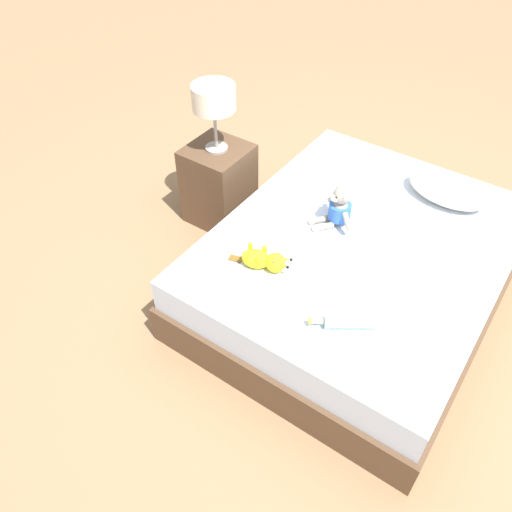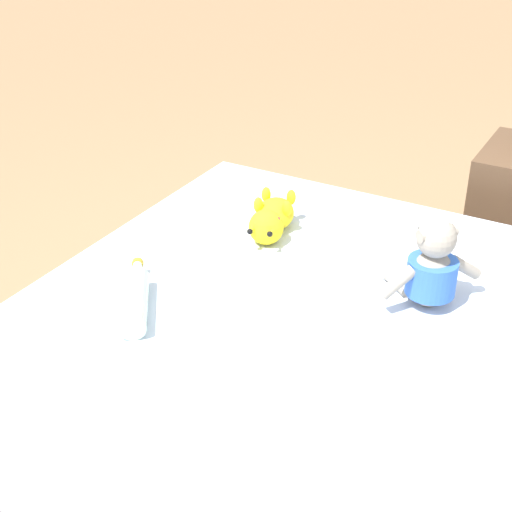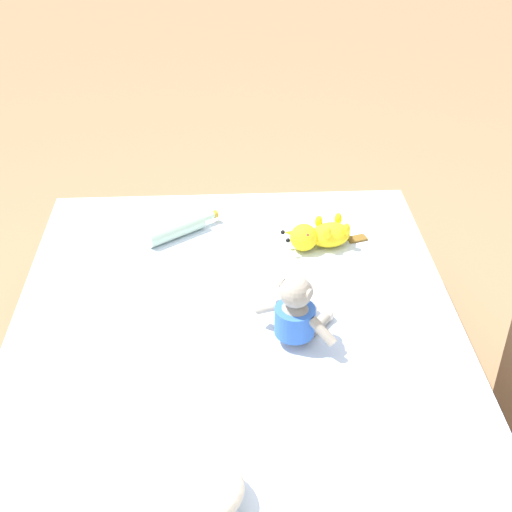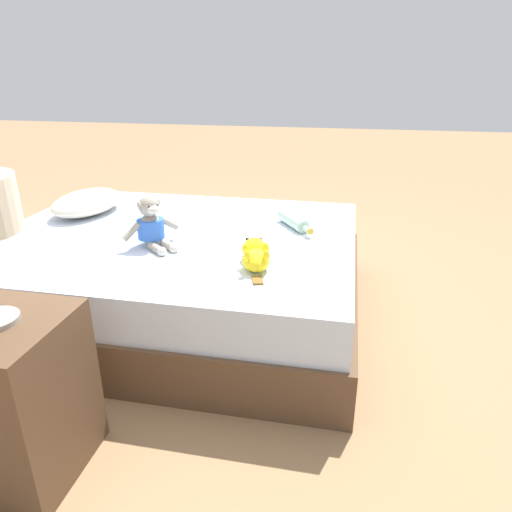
# 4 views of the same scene
# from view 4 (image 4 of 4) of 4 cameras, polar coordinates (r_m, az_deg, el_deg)

# --- Properties ---
(ground_plane) EXTENTS (16.00, 16.00, 0.00)m
(ground_plane) POSITION_cam_4_polar(r_m,az_deg,el_deg) (2.50, -9.35, -6.57)
(ground_plane) COLOR #93704C
(bed) EXTENTS (1.46, 1.81, 0.43)m
(bed) POSITION_cam_4_polar(r_m,az_deg,el_deg) (2.41, -9.67, -2.13)
(bed) COLOR brown
(bed) RESTS_ON ground_plane
(pillow) EXTENTS (0.50, 0.36, 0.12)m
(pillow) POSITION_cam_4_polar(r_m,az_deg,el_deg) (2.76, -20.14, 6.25)
(pillow) COLOR beige
(pillow) RESTS_ON bed
(plush_monkey) EXTENTS (0.26, 0.25, 0.24)m
(plush_monkey) POSITION_cam_4_polar(r_m,az_deg,el_deg) (2.15, -12.76, 3.67)
(plush_monkey) COLOR #9E9384
(plush_monkey) RESTS_ON bed
(plush_yellow_creature) EXTENTS (0.33, 0.16, 0.10)m
(plush_yellow_creature) POSITION_cam_4_polar(r_m,az_deg,el_deg) (1.90, -0.07, 0.16)
(plush_yellow_creature) COLOR yellow
(plush_yellow_creature) RESTS_ON bed
(glass_bottle) EXTENTS (0.28, 0.21, 0.07)m
(glass_bottle) POSITION_cam_4_polar(r_m,az_deg,el_deg) (2.37, 4.66, 4.31)
(glass_bottle) COLOR #B2D1B7
(glass_bottle) RESTS_ON bed
(nightstand) EXTENTS (0.37, 0.37, 0.53)m
(nightstand) POSITION_cam_4_polar(r_m,az_deg,el_deg) (1.64, -27.83, -15.30)
(nightstand) COLOR brown
(nightstand) RESTS_ON ground_plane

